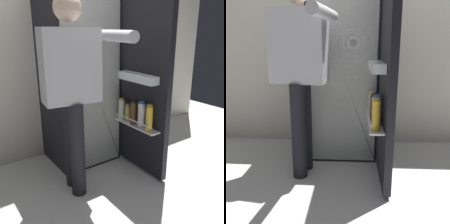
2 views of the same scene
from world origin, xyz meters
The scene contains 4 objects.
ground_plane centered at (0.00, 0.00, 0.00)m, with size 5.74×5.74×0.00m, color silver.
kitchen_wall centered at (0.00, 0.87, 1.34)m, with size 4.40×0.10×2.67m, color silver.
refrigerator centered at (0.03, 0.48, 0.86)m, with size 0.70×1.18×1.73m.
person centered at (-0.32, 0.03, 0.95)m, with size 0.54×0.78×1.59m.
Camera 1 is at (-1.21, -1.72, 1.35)m, focal length 41.01 mm.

